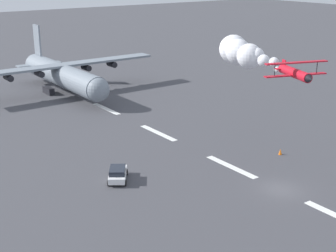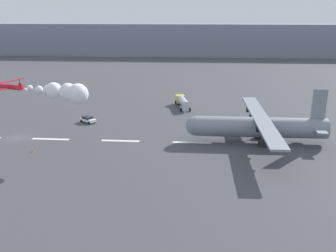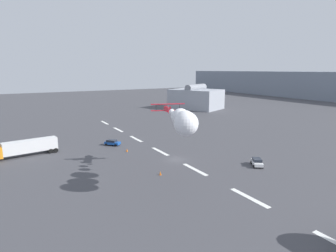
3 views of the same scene
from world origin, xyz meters
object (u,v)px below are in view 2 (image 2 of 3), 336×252
stunt_biplane_red (64,92)px  traffic_cone_far (32,150)px  airport_staff_sedan (88,119)px  cargo_transport_plane (254,126)px  fuel_tanker_truck (183,101)px

stunt_biplane_red → traffic_cone_far: size_ratio=26.84×
airport_staff_sedan → cargo_transport_plane: bearing=-16.8°
airport_staff_sedan → traffic_cone_far: bearing=-104.4°
cargo_transport_plane → fuel_tanker_truck: cargo_transport_plane is taller
stunt_biplane_red → cargo_transport_plane: bearing=12.8°
airport_staff_sedan → traffic_cone_far: size_ratio=5.81×
stunt_biplane_red → fuel_tanker_truck: stunt_biplane_red is taller
fuel_tanker_truck → traffic_cone_far: 45.85m
stunt_biplane_red → airport_staff_sedan: 22.71m
fuel_tanker_truck → traffic_cone_far: bearing=-127.1°
cargo_transport_plane → fuel_tanker_truck: (-15.68, 27.80, -1.70)m
stunt_biplane_red → traffic_cone_far: (-6.97, -0.47, -11.43)m
fuel_tanker_truck → traffic_cone_far: (-27.65, -36.55, -1.38)m
cargo_transport_plane → fuel_tanker_truck: 31.96m
stunt_biplane_red → fuel_tanker_truck: (20.68, 36.08, -10.05)m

